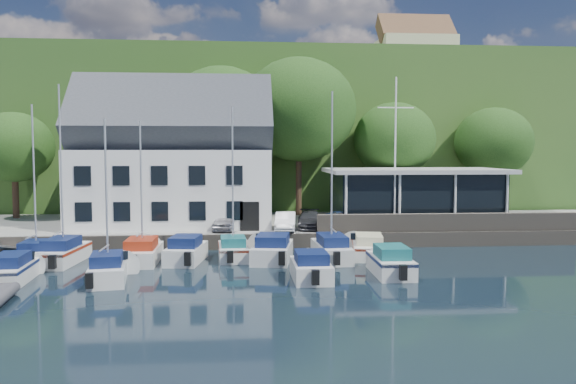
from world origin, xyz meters
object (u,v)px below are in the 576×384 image
at_px(club_pavilion, 414,196).
at_px(harbor_building, 174,166).
at_px(boat_r1_0, 34,190).
at_px(boat_r1_4, 233,189).
at_px(boat_r2_1, 106,192).
at_px(flagpole, 395,153).
at_px(boat_r1_5, 272,247).
at_px(car_blue, 343,219).
at_px(car_dgrey, 310,220).
at_px(car_silver, 225,221).
at_px(boat_r1_1, 61,183).
at_px(boat_r1_3, 186,249).
at_px(boat_r1_7, 368,245).
at_px(boat_r2_4, 390,260).
at_px(car_white, 285,221).
at_px(boat_r2_0, 13,267).
at_px(boat_r2_3, 311,265).
at_px(boat_r1_6, 332,181).
at_px(boat_r1_2, 141,187).

bearing_deg(club_pavilion, harbor_building, 178.41).
height_order(harbor_building, boat_r1_0, harbor_building).
bearing_deg(harbor_building, boat_r1_4, -62.90).
distance_m(club_pavilion, boat_r2_1, 23.87).
distance_m(flagpole, boat_r1_5, 11.94).
bearing_deg(car_blue, car_dgrey, 178.31).
distance_m(car_silver, boat_r1_1, 11.16).
xyz_separation_m(car_dgrey, boat_r1_3, (-8.02, -6.41, -0.82)).
xyz_separation_m(boat_r1_0, boat_r1_7, (19.30, 0.92, -3.53)).
bearing_deg(flagpole, boat_r2_4, -106.28).
bearing_deg(car_white, boat_r2_0, -139.67).
xyz_separation_m(harbor_building, flagpole, (15.65, -3.58, 0.92)).
bearing_deg(boat_r2_3, boat_r1_6, 69.43).
relative_size(boat_r2_0, boat_r2_4, 1.03).
bearing_deg(boat_r1_2, boat_r1_3, -3.37).
relative_size(car_silver, boat_r1_2, 0.43).
height_order(car_silver, car_white, car_silver).
bearing_deg(harbor_building, boat_r1_0, -125.02).
xyz_separation_m(boat_r1_3, boat_r1_7, (10.91, 0.81, -0.08)).
height_order(car_silver, boat_r1_0, boat_r1_0).
relative_size(boat_r1_2, boat_r2_0, 1.46).
height_order(boat_r1_5, boat_r2_3, boat_r1_5).
bearing_deg(boat_r2_1, car_silver, 54.10).
distance_m(harbor_building, boat_r2_3, 17.29).
bearing_deg(club_pavilion, boat_r1_3, -151.38).
distance_m(car_blue, boat_r1_0, 20.25).
height_order(boat_r1_4, boat_r1_6, boat_r1_6).
bearing_deg(boat_r1_7, harbor_building, 155.79).
bearing_deg(boat_r1_5, car_white, 87.32).
bearing_deg(flagpole, car_dgrey, 173.98).
distance_m(boat_r1_2, boat_r2_1, 4.88).
height_order(club_pavilion, boat_r2_4, club_pavilion).
xyz_separation_m(car_white, car_dgrey, (1.81, 0.97, -0.03)).
distance_m(boat_r1_1, boat_r1_5, 12.61).
xyz_separation_m(boat_r1_0, boat_r2_3, (15.09, -4.88, -3.50)).
xyz_separation_m(car_white, boat_r1_2, (-8.72, -5.33, 2.72)).
relative_size(flagpole, boat_r2_1, 1.19).
xyz_separation_m(boat_r1_4, boat_r2_4, (8.26, -4.88, -3.45)).
bearing_deg(car_blue, boat_r2_3, -118.03).
distance_m(car_dgrey, boat_r1_4, 8.26).
relative_size(club_pavilion, boat_r1_5, 2.11).
distance_m(boat_r1_1, boat_r1_2, 4.48).
relative_size(harbor_building, car_white, 3.76).
bearing_deg(boat_r1_7, boat_r1_4, -169.02).
bearing_deg(club_pavilion, car_dgrey, -163.40).
height_order(boat_r1_0, boat_r2_0, boat_r1_0).
relative_size(boat_r1_1, boat_r1_3, 1.63).
distance_m(boat_r1_1, boat_r2_0, 6.02).
distance_m(club_pavilion, car_blue, 6.32).
distance_m(car_dgrey, boat_r2_3, 11.51).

